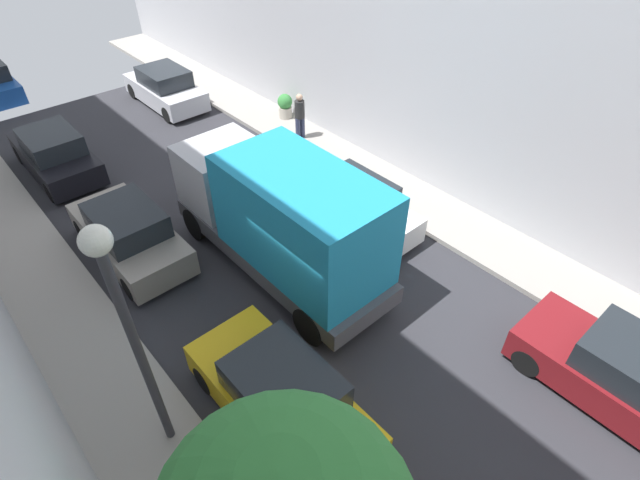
{
  "coord_description": "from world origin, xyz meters",
  "views": [
    {
      "loc": [
        -5.63,
        -6.24,
        9.11
      ],
      "look_at": [
        1.15,
        1.36,
        0.5
      ],
      "focal_mm": 27.44,
      "sensor_mm": 36.0,
      "label": 1
    }
  ],
  "objects": [
    {
      "name": "ground",
      "position": [
        0.0,
        0.0,
        0.0
      ],
      "size": [
        32.0,
        32.0,
        0.0
      ],
      "primitive_type": "plane",
      "color": "#2D2D33"
    },
    {
      "name": "sidewalk_left",
      "position": [
        -5.0,
        0.0,
        0.07
      ],
      "size": [
        2.0,
        44.0,
        0.15
      ],
      "primitive_type": "cube",
      "color": "gray",
      "rests_on": "ground"
    },
    {
      "name": "sidewalk_right",
      "position": [
        5.0,
        0.0,
        0.07
      ],
      "size": [
        2.0,
        44.0,
        0.15
      ],
      "primitive_type": "cube",
      "color": "gray",
      "rests_on": "ground"
    },
    {
      "name": "parked_car_left_2",
      "position": [
        -2.7,
        -1.83,
        0.72
      ],
      "size": [
        1.78,
        4.2,
        1.57
      ],
      "color": "gold",
      "rests_on": "ground"
    },
    {
      "name": "parked_car_left_3",
      "position": [
        -2.7,
        4.8,
        0.72
      ],
      "size": [
        1.78,
        4.2,
        1.57
      ],
      "color": "gray",
      "rests_on": "ground"
    },
    {
      "name": "parked_car_left_4",
      "position": [
        -2.7,
        10.41,
        0.72
      ],
      "size": [
        1.78,
        4.2,
        1.57
      ],
      "color": "black",
      "rests_on": "ground"
    },
    {
      "name": "parked_car_right_0",
      "position": [
        2.7,
        -6.07,
        0.72
      ],
      "size": [
        1.78,
        4.2,
        1.57
      ],
      "color": "maroon",
      "rests_on": "ground"
    },
    {
      "name": "parked_car_right_1",
      "position": [
        2.7,
        1.72,
        0.72
      ],
      "size": [
        1.78,
        4.2,
        1.57
      ],
      "color": "white",
      "rests_on": "ground"
    },
    {
      "name": "parked_car_right_2",
      "position": [
        2.7,
        12.89,
        0.72
      ],
      "size": [
        1.78,
        4.2,
        1.57
      ],
      "color": "silver",
      "rests_on": "ground"
    },
    {
      "name": "delivery_truck",
      "position": [
        0.0,
        1.5,
        1.79
      ],
      "size": [
        2.26,
        6.6,
        3.38
      ],
      "color": "#4C4C51",
      "rests_on": "ground"
    },
    {
      "name": "pedestrian",
      "position": [
        4.87,
        6.65,
        1.07
      ],
      "size": [
        0.4,
        0.36,
        1.72
      ],
      "color": "#2D334C",
      "rests_on": "sidewalk_right"
    },
    {
      "name": "potted_plant_0",
      "position": [
        5.51,
        8.35,
        0.66
      ],
      "size": [
        0.59,
        0.59,
        0.97
      ],
      "color": "#B2A899",
      "rests_on": "sidewalk_right"
    },
    {
      "name": "lamp_post",
      "position": [
        -4.6,
        -0.75,
        3.55
      ],
      "size": [
        0.44,
        0.44,
        5.12
      ],
      "color": "#333338",
      "rests_on": "sidewalk_left"
    }
  ]
}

